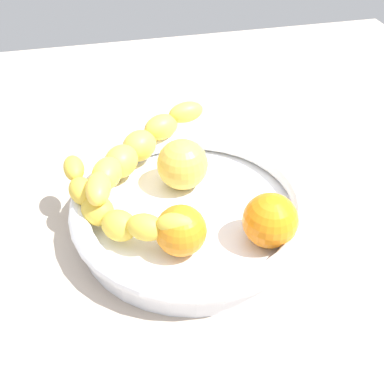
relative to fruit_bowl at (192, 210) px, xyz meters
The scene contains 7 objects.
kitchen_counter 3.98cm from the fruit_bowl, ahead, with size 120.00×120.00×3.00cm, color #B4A494.
fruit_bowl is the anchor object (origin of this frame).
banana_draped_left 9.98cm from the fruit_bowl, 82.40° to the right, with size 16.17×13.85×5.05cm.
banana_draped_right 11.20cm from the fruit_bowl, 149.86° to the right, with size 18.90×17.94×5.57cm.
orange_front 10.31cm from the fruit_bowl, 46.88° to the left, with size 6.17×6.17×6.17cm, color orange.
orange_mid_left 6.92cm from the fruit_bowl, 24.01° to the right, with size 5.68×5.68×5.68cm, color orange.
apple_yellow 6.10cm from the fruit_bowl, behind, with size 6.49×6.49×6.49cm, color #E4BB49.
Camera 1 is at (40.67, -9.49, 43.54)cm, focal length 43.42 mm.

